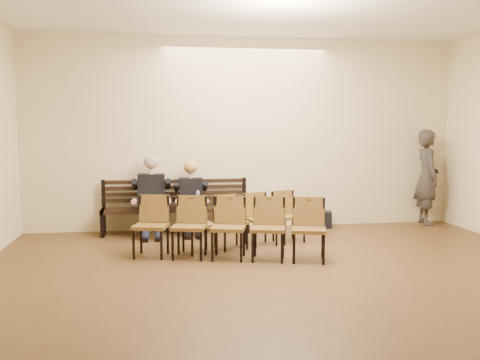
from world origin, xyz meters
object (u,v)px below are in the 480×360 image
at_px(seated_man, 151,196).
at_px(seated_woman, 191,201).
at_px(water_bottle, 198,204).
at_px(bench, 176,220).
at_px(chair_row_front, 246,221).
at_px(passerby, 427,170).
at_px(chair_row_back, 228,228).
at_px(bag, 320,219).
at_px(laptop, 151,204).

xyz_separation_m(seated_man, seated_woman, (0.69, 0.00, -0.11)).
relative_size(seated_woman, water_bottle, 5.06).
distance_m(bench, chair_row_front, 1.66).
relative_size(passerby, chair_row_back, 0.76).
bearing_deg(seated_woman, bench, 156.00).
xyz_separation_m(seated_woman, chair_row_front, (0.78, -1.15, -0.17)).
height_order(bench, seated_man, seated_man).
xyz_separation_m(seated_man, bag, (3.11, 0.22, -0.54)).
xyz_separation_m(seated_man, laptop, (-0.01, -0.17, -0.12)).
xyz_separation_m(water_bottle, chair_row_front, (0.69, -0.86, -0.15)).
distance_m(seated_man, chair_row_back, 2.16).
bearing_deg(bag, chair_row_back, -134.31).
distance_m(seated_man, passerby, 5.24).
xyz_separation_m(seated_man, water_bottle, (0.78, -0.29, -0.13)).
bearing_deg(passerby, laptop, 101.85).
distance_m(bench, laptop, 0.62).
bearing_deg(chair_row_back, water_bottle, 116.95).
bearing_deg(passerby, seated_woman, 100.33).
bearing_deg(bag, passerby, 0.00).
bearing_deg(chair_row_front, seated_man, 122.95).
relative_size(water_bottle, chair_row_front, 0.11).
bearing_deg(chair_row_front, seated_woman, 105.18).
distance_m(bench, chair_row_back, 2.09).
relative_size(seated_man, passerby, 0.66).
distance_m(bench, bag, 2.69).
distance_m(bench, water_bottle, 0.64).
relative_size(seated_man, bag, 3.39).
bearing_deg(chair_row_back, bench, 124.50).
distance_m(bench, seated_woman, 0.47).
bearing_deg(laptop, water_bottle, 6.28).
distance_m(water_bottle, passerby, 4.50).
distance_m(bag, chair_row_back, 2.90).
bearing_deg(bench, seated_woman, -24.00).
distance_m(water_bottle, bag, 2.42).
xyz_separation_m(bench, passerby, (4.80, 0.10, 0.83)).
height_order(seated_woman, chair_row_front, seated_woman).
bearing_deg(chair_row_back, seated_woman, 117.95).
height_order(chair_row_front, chair_row_back, chair_row_back).
bearing_deg(bench, passerby, 1.19).
xyz_separation_m(bench, laptop, (-0.43, -0.29, 0.35)).
height_order(water_bottle, bag, water_bottle).
height_order(laptop, water_bottle, laptop).
bearing_deg(bag, seated_woman, -174.81).
distance_m(water_bottle, chair_row_back, 1.59).
relative_size(seated_woman, bag, 2.86).
distance_m(bag, passerby, 2.30).
height_order(bag, passerby, passerby).
bearing_deg(seated_woman, bag, 5.19).
relative_size(seated_man, chair_row_back, 0.51).
distance_m(laptop, chair_row_back, 2.01).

